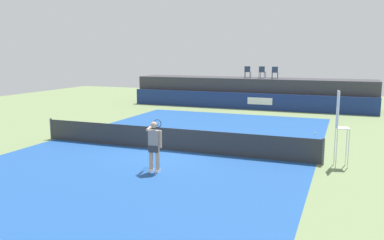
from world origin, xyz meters
name	(u,v)px	position (x,y,z in m)	size (l,w,h in m)	color
ground_plane	(195,137)	(0.00, 3.00, 0.00)	(48.00, 48.00, 0.00)	#6B7F51
court_inner	(169,150)	(0.00, 0.00, 0.00)	(12.00, 22.00, 0.00)	#1C478C
sponsor_wall	(246,101)	(0.00, 13.50, 0.60)	(18.00, 0.22, 1.20)	navy
spectator_platform	(251,92)	(0.00, 15.30, 1.10)	(18.00, 2.80, 2.20)	#38383D
spectator_chair_far_left	(248,71)	(-0.31, 15.18, 2.69)	(0.47, 0.47, 0.89)	#2D3D56
spectator_chair_left	(262,72)	(0.81, 15.21, 2.69)	(0.46, 0.46, 0.89)	#2D3D56
spectator_chair_center	(275,72)	(1.81, 14.95, 2.69)	(0.48, 0.48, 0.89)	#2D3D56
umpire_chair	(340,123)	(6.72, -0.02, 1.59)	(0.52, 0.52, 2.76)	white
tennis_net	(169,139)	(0.00, 0.00, 0.47)	(12.40, 0.02, 0.95)	#2D2D2D
net_post_near	(51,129)	(-6.20, 0.00, 0.50)	(0.10, 0.10, 1.00)	#4C4C51
net_post_far	(323,151)	(6.20, 0.00, 0.50)	(0.10, 0.10, 1.00)	#4C4C51
tennis_player	(154,145)	(0.84, -3.07, 0.96)	(0.77, 1.13, 1.77)	white
tennis_ball	(315,133)	(5.49, 5.79, 0.04)	(0.07, 0.07, 0.07)	#D8EA33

